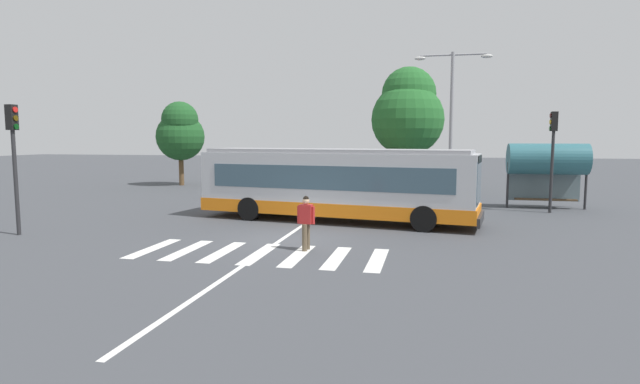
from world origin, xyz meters
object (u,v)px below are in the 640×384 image
(traffic_light_near_corner, at_px, (14,148))
(parked_car_blue, at_px, (441,184))
(parked_car_red, at_px, (352,183))
(background_tree_left, at_px, (180,132))
(twin_arm_street_lamp, at_px, (452,110))
(city_transit_bus, at_px, (336,184))
(traffic_light_far_corner, at_px, (553,145))
(parked_car_black, at_px, (268,181))
(parked_car_champagne, at_px, (392,185))
(parked_car_white, at_px, (307,182))
(pedestrian_crossing_street, at_px, (306,220))
(bus_stop_shelter, at_px, (547,160))
(background_tree_right, at_px, (408,112))

(traffic_light_near_corner, bearing_deg, parked_car_blue, 45.51)
(parked_car_red, bearing_deg, background_tree_left, 163.34)
(twin_arm_street_lamp, bearing_deg, background_tree_left, 161.83)
(city_transit_bus, relative_size, traffic_light_far_corner, 2.55)
(traffic_light_near_corner, bearing_deg, parked_car_black, 74.29)
(parked_car_champagne, bearing_deg, twin_arm_street_lamp, -30.89)
(parked_car_white, height_order, traffic_light_far_corner, traffic_light_far_corner)
(parked_car_red, relative_size, twin_arm_street_lamp, 0.57)
(pedestrian_crossing_street, xyz_separation_m, parked_car_blue, (4.41, 15.73, -0.20))
(parked_car_black, distance_m, bus_stop_shelter, 16.46)
(pedestrian_crossing_street, xyz_separation_m, twin_arm_street_lamp, (4.79, 13.07, 4.03))
(bus_stop_shelter, bearing_deg, parked_car_white, 164.71)
(twin_arm_street_lamp, height_order, background_tree_left, twin_arm_street_lamp)
(parked_car_black, bearing_deg, parked_car_champagne, -5.02)
(twin_arm_street_lamp, bearing_deg, parked_car_champagne, 149.11)
(pedestrian_crossing_street, relative_size, background_tree_left, 0.28)
(city_transit_bus, relative_size, bus_stop_shelter, 3.21)
(parked_car_white, height_order, twin_arm_street_lamp, twin_arm_street_lamp)
(parked_car_black, xyz_separation_m, traffic_light_near_corner, (-4.36, -15.50, 2.39))
(parked_car_champagne, bearing_deg, traffic_light_near_corner, -129.96)
(parked_car_white, bearing_deg, parked_car_red, -3.12)
(parked_car_blue, bearing_deg, city_transit_bus, -114.52)
(background_tree_left, bearing_deg, background_tree_right, 2.80)
(parked_car_champagne, relative_size, twin_arm_street_lamp, 0.57)
(background_tree_right, bearing_deg, twin_arm_street_lamp, -69.66)
(parked_car_white, bearing_deg, twin_arm_street_lamp, -15.76)
(parked_car_black, height_order, parked_car_champagne, same)
(parked_car_red, xyz_separation_m, background_tree_right, (3.08, 4.86, 4.53))
(traffic_light_near_corner, bearing_deg, bus_stop_shelter, 29.93)
(pedestrian_crossing_street, distance_m, traffic_light_far_corner, 14.05)
(city_transit_bus, xyz_separation_m, parked_car_white, (-3.66, 9.75, -0.82))
(parked_car_white, relative_size, background_tree_left, 0.73)
(parked_car_champagne, relative_size, traffic_light_far_corner, 0.96)
(city_transit_bus, distance_m, traffic_light_far_corner, 10.62)
(parked_car_black, bearing_deg, bus_stop_shelter, -13.53)
(city_transit_bus, xyz_separation_m, twin_arm_street_lamp, (4.93, 7.33, 3.41))
(parked_car_champagne, relative_size, background_tree_right, 0.54)
(twin_arm_street_lamp, bearing_deg, parked_car_red, 158.37)
(traffic_light_near_corner, bearing_deg, parked_car_red, 56.80)
(background_tree_left, bearing_deg, parked_car_black, -24.76)
(city_transit_bus, relative_size, parked_car_black, 2.65)
(background_tree_left, height_order, background_tree_right, background_tree_right)
(twin_arm_street_lamp, relative_size, background_tree_left, 1.30)
(pedestrian_crossing_street, height_order, parked_car_blue, pedestrian_crossing_street)
(parked_car_black, height_order, parked_car_blue, same)
(parked_car_red, height_order, background_tree_right, background_tree_right)
(parked_car_black, height_order, twin_arm_street_lamp, twin_arm_street_lamp)
(traffic_light_far_corner, relative_size, bus_stop_shelter, 1.26)
(parked_car_black, relative_size, traffic_light_far_corner, 0.96)
(bus_stop_shelter, relative_size, twin_arm_street_lamp, 0.47)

